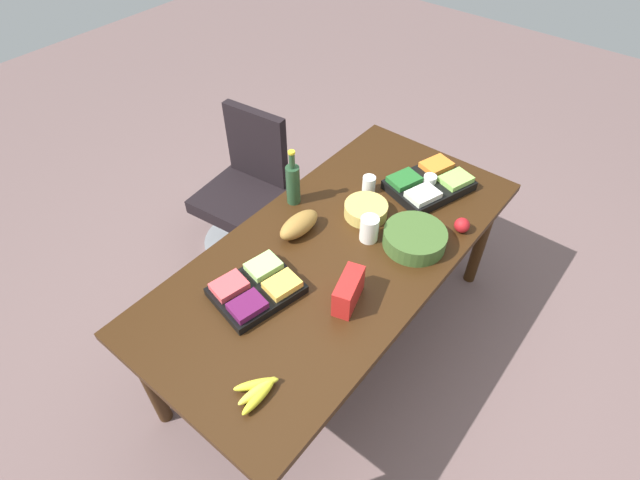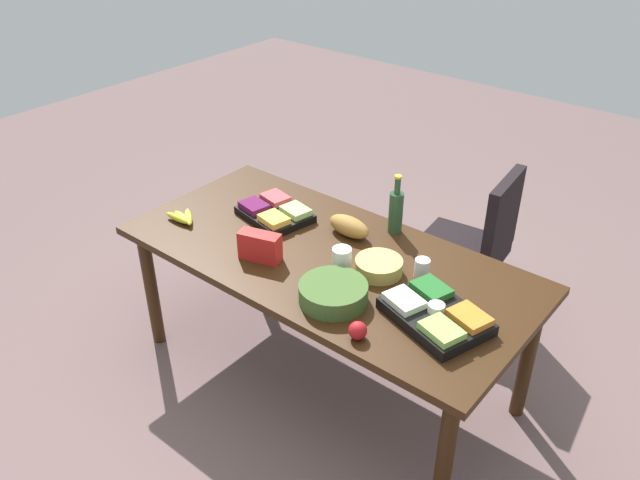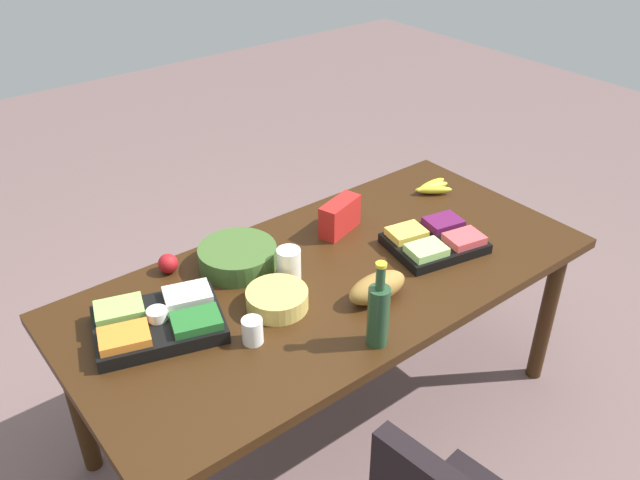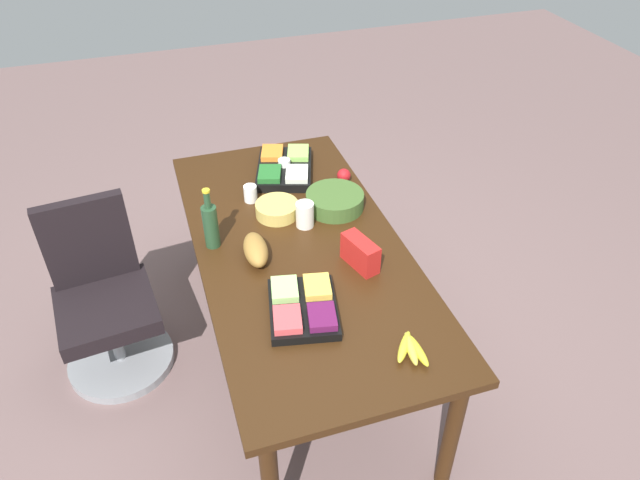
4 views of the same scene
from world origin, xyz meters
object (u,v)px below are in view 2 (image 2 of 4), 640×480
Objects in this scene: conference_table at (326,269)px; chip_bowl at (379,266)px; veggie_tray at (436,314)px; chip_bag_red at (260,246)px; bread_loaf at (349,226)px; fruit_platter at (275,212)px; office_chair at (467,261)px; banana_bunch at (183,217)px; mayo_jar at (342,261)px; wine_bottle at (396,211)px; apple_red at (358,331)px; salad_bowl at (333,293)px; paper_cup at (422,268)px.

chip_bowl is at bearing -172.53° from conference_table.
chip_bowl is at bearing -20.34° from veggie_tray.
chip_bag_red is at bearing 7.60° from veggie_tray.
chip_bag_red reaches higher than bread_loaf.
bread_loaf is 0.42m from fruit_platter.
office_chair is 1.66m from banana_bunch.
bread_loaf is at bearing -58.67° from mayo_jar.
conference_table is 1.06m from office_chair.
wine_bottle reaches higher than veggie_tray.
bread_loaf is at bearing -149.58° from banana_bunch.
apple_red is at bearing 114.75° from chip_bowl.
salad_bowl is (-0.25, 0.27, 0.12)m from conference_table.
wine_bottle is at bearing -38.81° from paper_cup.
office_chair is (-0.29, -0.97, -0.33)m from conference_table.
mayo_jar reaches higher than apple_red.
wine_bottle is 0.71m from chip_bag_red.
fruit_platter is 1.29× the size of wine_bottle.
conference_table is at bearing 165.76° from fruit_platter.
fruit_platter is 5.38× the size of apple_red.
fruit_platter is at bearing -14.24° from conference_table.
conference_table is 0.25m from bread_loaf.
paper_cup is (0.03, -0.53, 0.01)m from apple_red.
wine_bottle is (0.53, -0.50, 0.09)m from veggie_tray.
chip_bag_red is 0.66× the size of salad_bowl.
chip_bowl is 2.45× the size of paper_cup.
apple_red is 0.38× the size of chip_bag_red.
mayo_jar is at bearing 92.16° from wine_bottle.
office_chair is at bearing -112.94° from bread_loaf.
veggie_tray reaches higher than chip_bowl.
salad_bowl is at bearing 84.66° from chip_bowl.
salad_bowl is at bearing -29.87° from apple_red.
wine_bottle reaches higher than banana_bunch.
wine_bottle reaches higher than chip_bowl.
chip_bag_red is at bearing -4.95° from salad_bowl.
chip_bowl is 1.09m from banana_bunch.
conference_table is 0.82m from banana_bunch.
chip_bag_red is at bearing 122.75° from fruit_platter.
fruit_platter is at bearing -17.44° from mayo_jar.
apple_red is 0.87m from wine_bottle.
fruit_platter is at bearing -5.95° from chip_bowl.
banana_bunch is (1.26, -0.17, -0.01)m from apple_red.
conference_table is at bearing 7.47° from chip_bowl.
office_chair reaches higher than paper_cup.
chip_bowl is 0.45× the size of veggie_tray.
office_chair is 4.76× the size of banana_bunch.
veggie_tray reaches higher than conference_table.
banana_bunch is (0.75, 0.44, -0.03)m from bread_loaf.
chip_bowl is (-0.72, 0.07, 0.00)m from fruit_platter.
fruit_platter is 1.13m from veggie_tray.
bread_loaf is 0.36m from chip_bowl.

